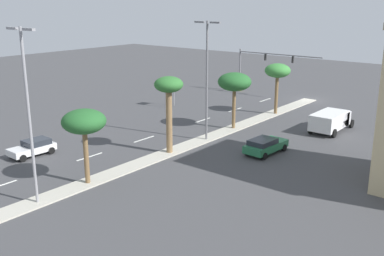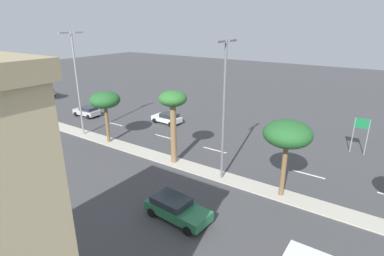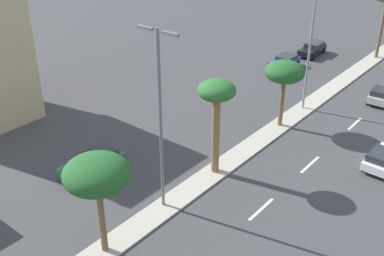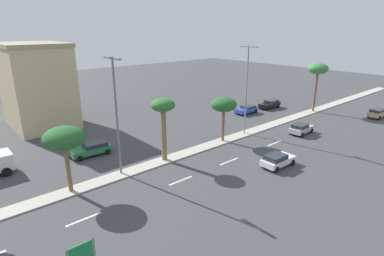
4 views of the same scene
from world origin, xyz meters
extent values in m
plane|color=#424244|center=(0.00, 36.43, 0.00)|extent=(160.00, 160.00, 0.00)
cube|color=#B7B2A3|center=(0.00, 46.84, 0.06)|extent=(1.80, 93.68, 0.12)
cube|color=silver|center=(4.78, 18.13, 0.01)|extent=(0.20, 2.80, 0.01)
cube|color=silver|center=(4.78, 27.67, 0.01)|extent=(0.20, 2.80, 0.01)
cube|color=silver|center=(4.78, 34.45, 0.01)|extent=(0.20, 2.80, 0.01)
cube|color=silver|center=(4.78, 42.88, 0.01)|extent=(0.20, 2.80, 0.01)
cylinder|color=gray|center=(12.22, 14.62, 1.87)|extent=(0.10, 0.10, 3.74)
cylinder|color=gray|center=(12.22, 15.91, 1.87)|extent=(0.10, 0.10, 3.74)
cube|color=#19723F|center=(12.22, 15.26, 3.23)|extent=(0.08, 1.43, 1.01)
cylinder|color=brown|center=(-0.02, 18.98, 2.31)|extent=(0.37, 0.37, 4.37)
ellipsoid|color=#235B28|center=(-0.02, 18.98, 5.11)|extent=(3.52, 3.52, 1.93)
cylinder|color=olive|center=(-0.08, 29.31, 2.98)|extent=(0.55, 0.55, 5.72)
ellipsoid|color=#2D6B2D|center=(-0.08, 29.31, 6.28)|extent=(2.54, 2.54, 1.40)
cylinder|color=brown|center=(-0.05, 38.49, 2.21)|extent=(0.37, 0.37, 4.18)
ellipsoid|color=#235B28|center=(-0.05, 38.49, 4.86)|extent=(3.23, 3.23, 1.78)
cylinder|color=brown|center=(0.07, 61.02, 3.48)|extent=(0.39, 0.39, 6.71)
cylinder|color=slate|center=(-0.25, 24.07, 5.81)|extent=(0.20, 0.20, 11.38)
cube|color=slate|center=(-1.15, 24.07, 11.35)|extent=(1.10, 0.24, 0.16)
cube|color=slate|center=(0.65, 24.07, 11.35)|extent=(1.10, 0.24, 0.16)
cylinder|color=gray|center=(-0.12, 42.82, 5.95)|extent=(0.20, 0.20, 11.65)
cube|color=gray|center=(-1.02, 42.82, 11.62)|extent=(1.10, 0.24, 0.16)
cube|color=gray|center=(0.78, 42.82, 11.62)|extent=(1.10, 0.24, 0.16)
cube|color=#287047|center=(-6.78, 23.80, 0.65)|extent=(2.22, 4.64, 0.66)
cube|color=#262B33|center=(-6.74, 24.36, 1.20)|extent=(1.90, 2.60, 0.45)
cylinder|color=black|center=(-5.96, 22.15, 0.32)|extent=(0.26, 0.65, 0.64)
cylinder|color=black|center=(-7.80, 22.27, 0.32)|extent=(0.26, 0.65, 0.64)
cylinder|color=black|center=(-5.76, 25.32, 0.32)|extent=(0.26, 0.65, 0.64)
cylinder|color=black|center=(-7.60, 25.44, 0.32)|extent=(0.26, 0.65, 0.64)
cube|color=#B2B2B7|center=(4.95, 48.86, 0.64)|extent=(1.94, 3.89, 0.64)
cube|color=#262B33|center=(4.97, 48.38, 1.21)|extent=(1.68, 2.17, 0.49)
cylinder|color=black|center=(4.05, 50.15, 0.32)|extent=(0.25, 0.65, 0.64)
cylinder|color=black|center=(5.73, 50.23, 0.32)|extent=(0.25, 0.65, 0.64)
cylinder|color=black|center=(4.17, 47.49, 0.32)|extent=(0.25, 0.65, 0.64)
cylinder|color=black|center=(5.85, 47.56, 0.32)|extent=(0.25, 0.65, 0.64)
cube|color=silver|center=(8.94, 37.48, 0.61)|extent=(1.92, 4.01, 0.59)
cube|color=#262B33|center=(8.92, 36.99, 1.15)|extent=(1.68, 2.23, 0.49)
cylinder|color=black|center=(8.13, 38.89, 0.32)|extent=(0.24, 0.65, 0.64)
cylinder|color=black|center=(9.84, 38.84, 0.32)|extent=(0.24, 0.65, 0.64)
cylinder|color=black|center=(8.04, 36.12, 0.32)|extent=(0.24, 0.65, 0.64)
cylinder|color=black|center=(9.75, 36.07, 0.32)|extent=(0.24, 0.65, 0.64)
cylinder|color=black|center=(-5.85, 49.81, 0.32)|extent=(0.23, 0.64, 0.64)
cube|color=tan|center=(8.80, 65.64, 0.67)|extent=(1.95, 4.24, 0.70)
cube|color=#262B33|center=(8.77, 65.13, 1.23)|extent=(1.68, 2.36, 0.42)
cylinder|color=black|center=(8.04, 67.14, 0.32)|extent=(0.25, 0.65, 0.64)
cylinder|color=black|center=(9.70, 67.06, 0.32)|extent=(0.25, 0.65, 0.64)
cylinder|color=black|center=(7.90, 64.23, 0.32)|extent=(0.25, 0.65, 0.64)
cylinder|color=black|center=(9.56, 64.15, 0.32)|extent=(0.25, 0.65, 0.64)
camera|label=1|loc=(-26.14, 58.29, 13.31)|focal=42.65mm
camera|label=2|loc=(-20.57, 13.20, 12.62)|focal=28.23mm
camera|label=3|loc=(16.21, 6.63, 18.11)|focal=43.52mm
camera|label=4|loc=(25.48, 11.13, 14.00)|focal=28.89mm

